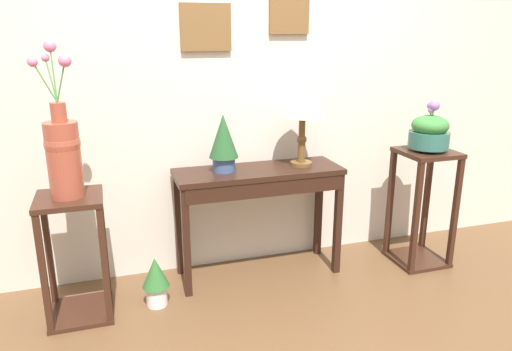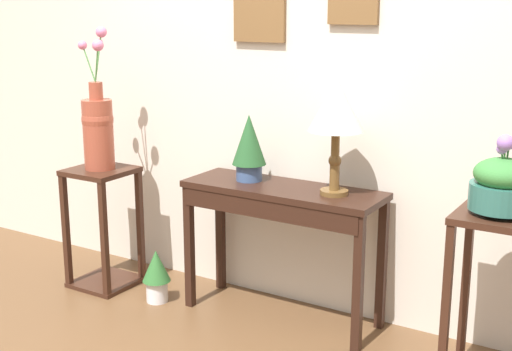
% 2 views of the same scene
% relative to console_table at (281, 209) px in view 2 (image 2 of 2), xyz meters
% --- Properties ---
extents(back_wall_with_art, '(9.00, 0.13, 2.80)m').
position_rel_console_table_xyz_m(back_wall_with_art, '(-0.02, 0.30, 0.76)').
color(back_wall_with_art, beige).
rests_on(back_wall_with_art, ground).
extents(console_table, '(1.10, 0.38, 0.76)m').
position_rel_console_table_xyz_m(console_table, '(0.00, 0.00, 0.00)').
color(console_table, black).
rests_on(console_table, ground).
extents(table_lamp, '(0.28, 0.28, 0.59)m').
position_rel_console_table_xyz_m(table_lamp, '(0.30, 0.02, 0.56)').
color(table_lamp, brown).
rests_on(table_lamp, console_table).
extents(potted_plant_on_console, '(0.19, 0.19, 0.37)m').
position_rel_console_table_xyz_m(potted_plant_on_console, '(-0.23, 0.04, 0.32)').
color(potted_plant_on_console, '#3D5684').
rests_on(potted_plant_on_console, console_table).
extents(pedestal_stand_left, '(0.36, 0.36, 0.75)m').
position_rel_console_table_xyz_m(pedestal_stand_left, '(-1.16, -0.15, -0.26)').
color(pedestal_stand_left, '#381E14').
rests_on(pedestal_stand_left, ground).
extents(flower_vase_tall_left, '(0.22, 0.21, 0.84)m').
position_rel_console_table_xyz_m(flower_vase_tall_left, '(-1.16, -0.15, 0.38)').
color(flower_vase_tall_left, '#9E4733').
rests_on(flower_vase_tall_left, pedestal_stand_left).
extents(pedestal_stand_right, '(0.36, 0.36, 0.84)m').
position_rel_console_table_xyz_m(pedestal_stand_right, '(1.16, -0.16, -0.22)').
color(pedestal_stand_right, '#381E14').
rests_on(pedestal_stand_right, ground).
extents(planter_bowl_wide_right, '(0.27, 0.27, 0.35)m').
position_rel_console_table_xyz_m(planter_bowl_wide_right, '(1.16, -0.16, 0.33)').
color(planter_bowl_wide_right, '#2D665B').
rests_on(planter_bowl_wide_right, pedestal_stand_right).
extents(potted_plant_floor, '(0.17, 0.17, 0.32)m').
position_rel_console_table_xyz_m(potted_plant_floor, '(-0.72, -0.19, -0.46)').
color(potted_plant_floor, silver).
rests_on(potted_plant_floor, ground).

